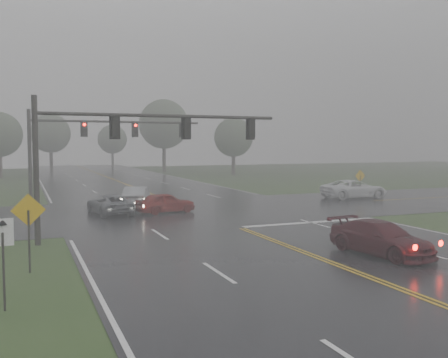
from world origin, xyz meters
name	(u,v)px	position (x,y,z in m)	size (l,w,h in m)	color
main_road	(204,214)	(0.00, 20.00, 0.00)	(18.00, 160.00, 0.02)	black
cross_street	(194,210)	(0.00, 22.00, 0.00)	(120.00, 14.00, 0.02)	black
stop_bar	(311,223)	(4.50, 14.40, 0.00)	(8.50, 0.50, 0.01)	silver
sedan_maroon	(381,255)	(2.65, 6.17, 0.00)	(1.90, 4.66, 1.35)	#3F0B12
sedan_red	(165,213)	(-2.15, 21.47, 0.00)	(1.57, 3.91, 1.33)	maroon
sedan_silver	(137,207)	(-3.16, 25.56, 0.00)	(1.54, 4.41, 1.45)	#9FA2A7
car_grey	(110,214)	(-5.59, 22.35, 0.00)	(2.09, 4.52, 1.26)	slate
pickup_white	(354,198)	(14.80, 24.20, 0.00)	(2.54, 5.50, 1.53)	white
signal_gantry_near	(118,141)	(-6.57, 13.59, 4.67)	(11.83, 0.29, 6.66)	black
signal_gantry_far	(87,137)	(-5.98, 30.28, 5.03)	(13.51, 0.36, 7.13)	black
sign_diamond_west	(29,219)	(-10.61, 8.60, 1.88)	(1.16, 0.09, 2.79)	black
sign_arrow_white	(3,247)	(-11.30, 4.52, 1.76)	(0.56, 0.11, 2.51)	black
sign_diamond_east	(360,179)	(15.10, 23.81, 1.62)	(1.00, 0.09, 2.41)	black
tree_ne_a	(164,124)	(10.65, 68.60, 7.73)	(7.99, 7.99, 11.74)	#352A22
tree_n_mid	(51,133)	(-6.18, 78.31, 6.30)	(6.52, 6.52, 9.58)	#352A22
tree_e_near	(233,137)	(17.87, 56.85, 5.47)	(5.67, 5.67, 8.33)	#352A22
tree_n_far	(112,139)	(5.68, 88.36, 5.44)	(5.63, 5.63, 8.27)	#352A22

